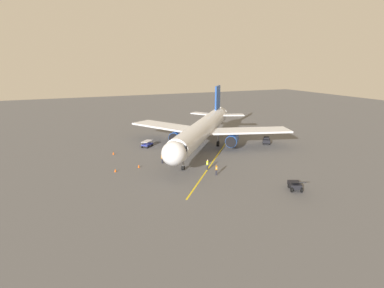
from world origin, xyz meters
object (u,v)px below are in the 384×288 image
Objects in this scene: baggage_cart_starboard_side at (147,144)px; belt_loader_rear_apron at (295,185)px; tug_near_nose at (266,140)px; safety_cone_nose_right at (139,166)px; baggage_cart_portside at (194,131)px; ground_crew_marshaller at (207,165)px; airplane at (203,129)px; safety_cone_wing_port at (115,170)px; ground_crew_loader at (216,170)px; safety_cone_nose_left at (113,153)px; ground_crew_wing_walker at (162,158)px.

belt_loader_rear_apron is at bearing 111.70° from baggage_cart_starboard_side.
tug_near_nose is at bearing 162.73° from baggage_cart_starboard_side.
baggage_cart_portside is at bearing -133.23° from safety_cone_nose_right.
baggage_cart_starboard_side is at bearing -17.27° from tug_near_nose.
baggage_cart_portside is (-8.87, -25.55, -0.23)m from ground_crew_marshaller.
airplane is 25.01m from belt_loader_rear_apron.
safety_cone_wing_port is (33.17, 5.59, -0.43)m from tug_near_nose.
safety_cone_nose_right is (10.08, -8.36, -0.61)m from ground_crew_loader.
safety_cone_nose_left is at bearing 26.14° from baggage_cart_portside.
ground_crew_loader is at bearing 72.19° from airplane.
ground_crew_marshaller is 3.11× the size of safety_cone_wing_port.
ground_crew_marshaller is 8.41m from ground_crew_wing_walker.
airplane is at bearing -107.81° from ground_crew_loader.
belt_loader_rear_apron is (-7.24, 12.44, -0.17)m from ground_crew_marshaller.
ground_crew_loader reaches higher than safety_cone_wing_port.
safety_cone_nose_left is at bearing -75.89° from safety_cone_nose_right.
ground_crew_marshaller reaches higher than safety_cone_wing_port.
baggage_cart_starboard_side reaches higher than safety_cone_nose_left.
baggage_cart_portside and baggage_cart_starboard_side have the same top height.
ground_crew_wing_walker is 1.00× the size of ground_crew_loader.
baggage_cart_starboard_side is 13.50m from safety_cone_nose_right.
airplane is 14.76m from tug_near_nose.
belt_loader_rear_apron is at bearing 124.42° from ground_crew_wing_walker.
airplane is 16.12m from ground_crew_loader.
ground_crew_loader is at bearing 140.30° from safety_cone_nose_right.
tug_near_nose is at bearing -170.24° from ground_crew_wing_walker.
ground_crew_marshaller reaches higher than baggage_cart_starboard_side.
safety_cone_nose_right is at bearing 46.77° from baggage_cart_portside.
airplane is at bearing -150.58° from ground_crew_wing_walker.
safety_cone_wing_port is (8.32, 1.31, -0.61)m from ground_crew_wing_walker.
safety_cone_nose_left is at bearing -55.18° from ground_crew_loader.
safety_cone_nose_left and safety_cone_nose_right have the same top height.
ground_crew_marshaller is 0.37× the size of belt_loader_rear_apron.
airplane reaches higher than ground_crew_loader.
baggage_cart_portside is 1.01× the size of baggage_cart_starboard_side.
safety_cone_nose_left is (21.21, 10.41, -0.38)m from baggage_cart_portside.
airplane is 7.35× the size of belt_loader_rear_apron.
safety_cone_nose_left and safety_cone_wing_port have the same top height.
airplane reaches higher than baggage_cart_starboard_side.
airplane reaches higher than safety_cone_nose_right.
baggage_cart_portside is at bearing -151.48° from baggage_cart_starboard_side.
ground_crew_marshaller is 14.40m from belt_loader_rear_apron.
ground_crew_marshaller and ground_crew_wing_walker have the same top height.
baggage_cart_starboard_side is (13.77, 7.48, 0.00)m from baggage_cart_portside.
belt_loader_rear_apron is at bearing 95.23° from airplane.
ground_crew_wing_walker reaches higher than safety_cone_wing_port.
ground_crew_marshaller is 3.11× the size of safety_cone_nose_left.
airplane is 16.77m from safety_cone_nose_right.
ground_crew_wing_walker is 4.45m from safety_cone_nose_right.
safety_cone_nose_left is at bearing 21.47° from baggage_cart_starboard_side.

